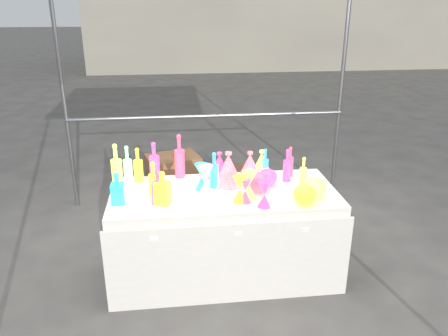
{
  "coord_description": "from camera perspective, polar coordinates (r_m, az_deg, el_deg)",
  "views": [
    {
      "loc": [
        -0.38,
        -3.17,
        2.17
      ],
      "look_at": [
        0.0,
        0.0,
        0.95
      ],
      "focal_mm": 35.0,
      "sensor_mm": 36.0,
      "label": 1
    }
  ],
  "objects": [
    {
      "name": "globe_3",
      "position": [
        3.59,
        5.66,
        -1.34
      ],
      "size": [
        0.16,
        0.16,
        0.13
      ],
      "primitive_type": null,
      "rotation": [
        0.0,
        0.0,
        0.01
      ],
      "color": "#1B44A1",
      "rests_on": "display_table"
    },
    {
      "name": "bottle_1",
      "position": [
        3.64,
        -13.81,
        -0.03
      ],
      "size": [
        0.09,
        0.09,
        0.31
      ],
      "primitive_type": null,
      "rotation": [
        0.0,
        0.0,
        0.32
      ],
      "color": "#188522",
      "rests_on": "display_table"
    },
    {
      "name": "bottle_9",
      "position": [
        3.8,
        8.6,
        0.86
      ],
      "size": [
        0.08,
        0.08,
        0.26
      ],
      "primitive_type": null,
      "rotation": [
        0.0,
        0.0,
        0.34
      ],
      "color": "#F25119",
      "rests_on": "display_table"
    },
    {
      "name": "lampshade_2",
      "position": [
        3.7,
        -0.6,
        0.33
      ],
      "size": [
        0.24,
        0.24,
        0.23
      ],
      "primitive_type": null,
      "rotation": [
        0.0,
        0.0,
        -0.23
      ],
      "color": "#1B44A1",
      "rests_on": "display_table"
    },
    {
      "name": "hourglass_1",
      "position": [
        3.21,
        5.32,
        -3.44
      ],
      "size": [
        0.12,
        0.12,
        0.2
      ],
      "primitive_type": null,
      "rotation": [
        0.0,
        0.0,
        -0.26
      ],
      "color": "#1B44A1",
      "rests_on": "display_table"
    },
    {
      "name": "hourglass_2",
      "position": [
        3.33,
        3.3,
        -2.26
      ],
      "size": [
        0.13,
        0.13,
        0.22
      ],
      "primitive_type": null,
      "rotation": [
        0.0,
        0.0,
        0.2
      ],
      "color": "#125570",
      "rests_on": "display_table"
    },
    {
      "name": "lampshade_1",
      "position": [
        3.71,
        3.4,
        0.38
      ],
      "size": [
        0.26,
        0.26,
        0.24
      ],
      "primitive_type": null,
      "rotation": [
        0.0,
        0.0,
        -0.36
      ],
      "color": "gold",
      "rests_on": "display_table"
    },
    {
      "name": "hourglass_3",
      "position": [
        3.39,
        -2.44,
        -1.6
      ],
      "size": [
        0.13,
        0.13,
        0.24
      ],
      "primitive_type": null,
      "rotation": [
        0.0,
        0.0,
        0.04
      ],
      "color": "#D92BA0",
      "rests_on": "display_table"
    },
    {
      "name": "ground",
      "position": [
        3.86,
        0.0,
        -13.3
      ],
      "size": [
        80.0,
        80.0,
        0.0
      ],
      "primitive_type": "plane",
      "color": "slate",
      "rests_on": "ground"
    },
    {
      "name": "bottle_10",
      "position": [
        3.68,
        8.23,
        0.37
      ],
      "size": [
        0.07,
        0.07,
        0.28
      ],
      "primitive_type": null,
      "rotation": [
        0.0,
        0.0,
        -0.2
      ],
      "color": "#1B44A1",
      "rests_on": "display_table"
    },
    {
      "name": "bottle_6",
      "position": [
        3.41,
        -9.22,
        -1.4
      ],
      "size": [
        0.08,
        0.08,
        0.28
      ],
      "primitive_type": null,
      "rotation": [
        0.0,
        0.0,
        0.19
      ],
      "color": "#BB3811",
      "rests_on": "display_table"
    },
    {
      "name": "bottle_7",
      "position": [
        3.51,
        -1.3,
        -0.26
      ],
      "size": [
        0.08,
        0.08,
        0.3
      ],
      "primitive_type": null,
      "rotation": [
        0.0,
        0.0,
        -0.06
      ],
      "color": "#188522",
      "rests_on": "display_table"
    },
    {
      "name": "bottle_8",
      "position": [
        3.73,
        5.38,
        0.6
      ],
      "size": [
        0.06,
        0.06,
        0.26
      ],
      "primitive_type": null,
      "rotation": [
        0.0,
        0.0,
        0.04
      ],
      "color": "#188522",
      "rests_on": "display_table"
    },
    {
      "name": "bottle_11",
      "position": [
        3.57,
        10.3,
        -0.57
      ],
      "size": [
        0.07,
        0.07,
        0.26
      ],
      "primitive_type": null,
      "rotation": [
        0.0,
        0.0,
        0.26
      ],
      "color": "#125570",
      "rests_on": "display_table"
    },
    {
      "name": "bottle_5",
      "position": [
        3.66,
        -12.47,
        0.37
      ],
      "size": [
        0.1,
        0.1,
        0.33
      ],
      "primitive_type": null,
      "rotation": [
        0.0,
        0.0,
        0.43
      ],
      "color": "#D92BA0",
      "rests_on": "display_table"
    },
    {
      "name": "globe_0",
      "position": [
        3.3,
        10.49,
        -3.58
      ],
      "size": [
        0.22,
        0.22,
        0.14
      ],
      "primitive_type": null,
      "rotation": [
        0.0,
        0.0,
        0.33
      ],
      "color": "#BB3811",
      "rests_on": "display_table"
    },
    {
      "name": "bottle_3",
      "position": [
        3.71,
        -9.09,
        0.92
      ],
      "size": [
        0.09,
        0.09,
        0.33
      ],
      "primitive_type": null,
      "rotation": [
        0.0,
        0.0,
        -0.06
      ],
      "color": "#1B44A1",
      "rests_on": "display_table"
    },
    {
      "name": "hourglass_0",
      "position": [
        3.28,
        2.8,
        -2.95
      ],
      "size": [
        0.12,
        0.12,
        0.19
      ],
      "primitive_type": null,
      "rotation": [
        0.0,
        0.0,
        -0.24
      ],
      "color": "#F25119",
      "rests_on": "display_table"
    },
    {
      "name": "bottle_4",
      "position": [
        3.62,
        -13.88,
        0.32
      ],
      "size": [
        0.11,
        0.11,
        0.37
      ],
      "primitive_type": null,
      "rotation": [
        0.0,
        0.0,
        0.44
      ],
      "color": "#125570",
      "rests_on": "display_table"
    },
    {
      "name": "decanter_1",
      "position": [
        3.29,
        -8.53,
        -2.44
      ],
      "size": [
        0.1,
        0.1,
        0.25
      ],
      "primitive_type": null,
      "rotation": [
        0.0,
        0.0,
        -0.03
      ],
      "color": "#F25119",
      "rests_on": "display_table"
    },
    {
      "name": "lampshade_0",
      "position": [
        3.56,
        0.58,
        -0.08
      ],
      "size": [
        0.32,
        0.32,
        0.29
      ],
      "primitive_type": null,
      "rotation": [
        0.0,
        0.0,
        0.4
      ],
      "color": "gold",
      "rests_on": "display_table"
    },
    {
      "name": "cardboard_box_flat",
      "position": [
        5.73,
        1.02,
        -0.98
      ],
      "size": [
        0.88,
        0.74,
        0.06
      ],
      "primitive_type": "cube",
      "rotation": [
        0.0,
        0.0,
        0.31
      ],
      "color": "#8E6140",
      "rests_on": "ground"
    },
    {
      "name": "bottle_2",
      "position": [
        3.73,
        -5.84,
        1.57
      ],
      "size": [
        0.1,
        0.1,
        0.38
      ],
      "primitive_type": null,
      "rotation": [
        0.0,
        0.0,
        -0.28
      ],
      "color": "#F25119",
      "rests_on": "display_table"
    },
    {
      "name": "cardboard_box_closed",
      "position": [
        5.33,
        -6.63,
        -0.68
      ],
      "size": [
        0.7,
        0.58,
        0.44
      ],
      "primitive_type": "cube",
      "rotation": [
        0.0,
        0.0,
        0.25
      ],
      "color": "#8E6140",
      "rests_on": "ground"
    },
    {
      "name": "hourglass_5",
      "position": [
        3.5,
        -2.95,
        -1.13
      ],
      "size": [
        0.13,
        0.13,
        0.21
      ],
      "primitive_type": null,
      "rotation": [
        0.0,
        0.0,
        -0.26
      ],
      "color": "#188522",
      "rests_on": "display_table"
    },
    {
      "name": "globe_2",
      "position": [
        3.46,
        4.52,
        -2.0
      ],
      "size": [
        0.19,
        0.19,
        0.15
      ],
      "primitive_type": null,
      "rotation": [
        0.0,
        0.0,
        -0.05
      ],
      "color": "#F25119",
      "rests_on": "display_table"
    },
    {
      "name": "hourglass_4",
      "position": [
        3.27,
        2.08,
        -2.78
      ],
      "size": [
        0.14,
        0.14,
        0.21
      ],
      "primitive_type": null,
      "rotation": [
        0.0,
        0.0,
        0.37
      ],
      "color": "#BB3811",
      "rests_on": "display_table"
    },
    {
      "name": "display_table",
      "position": [
        3.65,
        0.02,
        -8.52
      ],
      "size": [
        1.84,
        0.83,
        0.75
      ],
      "color": "white",
      "rests_on": "ground"
    },
    {
      "name": "decanter_0",
      "position": [
        3.27,
        -8.02,
        -2.56
      ],
      "size": [
        0.14,
        0.14,
        0.26
      ],
      "primitive_type": null,
      "rotation": [
        0.0,
        0.0,
        -0.43
      ],
      "color": "#BB3811",
      "rests_on": "display_table"
    },
    {
      "name": "lampshade_3",
      "position": [
        3.76,
        4.94,
        0.59
      ],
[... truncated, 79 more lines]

